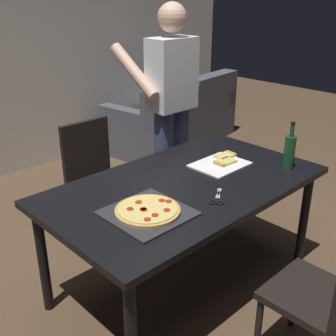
% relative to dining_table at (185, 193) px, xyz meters
% --- Properties ---
extents(ground_plane, '(12.00, 12.00, 0.00)m').
position_rel_dining_table_xyz_m(ground_plane, '(0.00, 0.00, -0.68)').
color(ground_plane, brown).
extents(dining_table, '(1.72, 0.99, 0.75)m').
position_rel_dining_table_xyz_m(dining_table, '(0.00, 0.00, 0.00)').
color(dining_table, black).
rests_on(dining_table, ground_plane).
extents(chair_near_camera, '(0.42, 0.42, 0.90)m').
position_rel_dining_table_xyz_m(chair_near_camera, '(-0.00, -0.98, -0.17)').
color(chair_near_camera, black).
rests_on(chair_near_camera, ground_plane).
extents(chair_far_side, '(0.42, 0.42, 0.90)m').
position_rel_dining_table_xyz_m(chair_far_side, '(0.00, 0.98, -0.17)').
color(chair_far_side, black).
rests_on(chair_far_side, ground_plane).
extents(couch, '(1.80, 1.08, 0.85)m').
position_rel_dining_table_xyz_m(couch, '(1.91, 1.99, -0.38)').
color(couch, '#4C515B').
rests_on(couch, ground_plane).
extents(person_serving_pizza, '(0.55, 0.54, 1.75)m').
position_rel_dining_table_xyz_m(person_serving_pizza, '(0.61, 0.76, 0.32)').
color(person_serving_pizza, '#38476B').
rests_on(person_serving_pizza, ground_plane).
extents(pepperoni_pizza_on_tray, '(0.41, 0.41, 0.04)m').
position_rel_dining_table_xyz_m(pepperoni_pizza_on_tray, '(-0.42, -0.13, 0.08)').
color(pepperoni_pizza_on_tray, '#2D2D33').
rests_on(pepperoni_pizza_on_tray, dining_table).
extents(pizza_slices_on_towel, '(0.38, 0.28, 0.03)m').
position_rel_dining_table_xyz_m(pizza_slices_on_towel, '(0.39, 0.03, 0.08)').
color(pizza_slices_on_towel, white).
rests_on(pizza_slices_on_towel, dining_table).
extents(wine_bottle, '(0.07, 0.07, 0.32)m').
position_rel_dining_table_xyz_m(wine_bottle, '(0.65, -0.31, 0.19)').
color(wine_bottle, '#194723').
rests_on(wine_bottle, dining_table).
extents(kitchen_scissors, '(0.19, 0.15, 0.01)m').
position_rel_dining_table_xyz_m(kitchen_scissors, '(-0.03, -0.28, 0.08)').
color(kitchen_scissors, silver).
rests_on(kitchen_scissors, dining_table).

